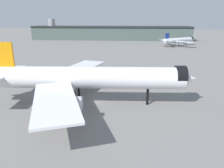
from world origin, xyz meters
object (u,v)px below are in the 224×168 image
Objects in this scene: service_truck_front at (76,69)px; traffic_cone_near_nose at (166,84)px; airliner_near_gate at (84,78)px; baggage_cart_trailing at (30,76)px; airliner_far_taxiway at (179,40)px.

service_truck_front is 38.85m from traffic_cone_near_nose.
baggage_cart_trailing is (-29.50, 20.42, -6.40)m from airliner_near_gate.
airliner_far_taxiway is 135.66m from baggage_cart_trailing.
airliner_near_gate is 36.44m from baggage_cart_trailing.
baggage_cart_trailing is at bearing -161.58° from airliner_far_taxiway.
airliner_near_gate is 10.52× the size of service_truck_front.
airliner_near_gate is 32.78m from traffic_cone_near_nose.
airliner_near_gate is 1.89× the size of airliner_far_taxiway.
baggage_cart_trailing is at bearing -177.35° from traffic_cone_near_nose.
airliner_near_gate is 100.70× the size of traffic_cone_near_nose.
service_truck_front is 9.57× the size of traffic_cone_near_nose.
baggage_cart_trailing is (-14.42, -12.44, -0.61)m from service_truck_front.
traffic_cone_near_nose is (37.51, -10.04, -1.30)m from service_truck_front.
airliner_near_gate is at bearing 71.69° from service_truck_front.
airliner_near_gate reaches higher than baggage_cart_trailing.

